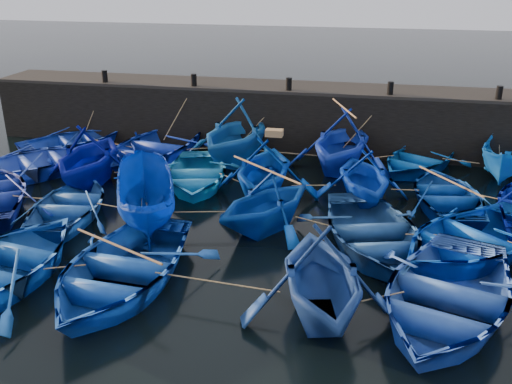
# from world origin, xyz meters

# --- Properties ---
(ground) EXTENTS (120.00, 120.00, 0.00)m
(ground) POSITION_xyz_m (0.00, 0.00, 0.00)
(ground) COLOR black
(ground) RESTS_ON ground
(quay_wall) EXTENTS (26.00, 2.50, 2.50)m
(quay_wall) POSITION_xyz_m (0.00, 10.50, 1.25)
(quay_wall) COLOR black
(quay_wall) RESTS_ON ground
(quay_top) EXTENTS (26.00, 2.50, 0.12)m
(quay_top) POSITION_xyz_m (0.00, 10.50, 2.56)
(quay_top) COLOR black
(quay_top) RESTS_ON quay_wall
(bollard_0) EXTENTS (0.24, 0.24, 0.50)m
(bollard_0) POSITION_xyz_m (-8.00, 9.60, 2.87)
(bollard_0) COLOR black
(bollard_0) RESTS_ON quay_top
(bollard_1) EXTENTS (0.24, 0.24, 0.50)m
(bollard_1) POSITION_xyz_m (-4.00, 9.60, 2.87)
(bollard_1) COLOR black
(bollard_1) RESTS_ON quay_top
(bollard_2) EXTENTS (0.24, 0.24, 0.50)m
(bollard_2) POSITION_xyz_m (0.00, 9.60, 2.87)
(bollard_2) COLOR black
(bollard_2) RESTS_ON quay_top
(bollard_3) EXTENTS (0.24, 0.24, 0.50)m
(bollard_3) POSITION_xyz_m (4.00, 9.60, 2.87)
(bollard_3) COLOR black
(bollard_3) RESTS_ON quay_top
(bollard_4) EXTENTS (0.24, 0.24, 0.50)m
(bollard_4) POSITION_xyz_m (8.00, 9.60, 2.87)
(bollard_4) COLOR black
(bollard_4) RESTS_ON quay_top
(boat_0) EXTENTS (5.28, 5.34, 0.91)m
(boat_0) POSITION_xyz_m (-8.89, 7.89, 0.45)
(boat_0) COLOR #143398
(boat_0) RESTS_ON ground
(boat_1) EXTENTS (5.06, 6.41, 1.20)m
(boat_1) POSITION_xyz_m (-5.03, 7.22, 0.60)
(boat_1) COLOR #112B98
(boat_1) RESTS_ON ground
(boat_2) EXTENTS (5.01, 5.54, 2.55)m
(boat_2) POSITION_xyz_m (-1.78, 7.85, 1.27)
(boat_2) COLOR #1355A4
(boat_2) RESTS_ON ground
(boat_3) EXTENTS (4.67, 5.19, 2.42)m
(boat_3) POSITION_xyz_m (2.35, 7.69, 1.21)
(boat_3) COLOR #1434C3
(boat_3) RESTS_ON ground
(boat_4) EXTENTS (4.90, 5.36, 0.91)m
(boat_4) POSITION_xyz_m (5.21, 8.31, 0.45)
(boat_4) COLOR #084C9E
(boat_4) RESTS_ON ground
(boat_5) EXTENTS (2.72, 4.55, 1.65)m
(boat_5) POSITION_xyz_m (8.29, 8.01, 0.83)
(boat_5) COLOR blue
(boat_5) RESTS_ON ground
(boat_6) EXTENTS (5.99, 6.12, 1.04)m
(boat_6) POSITION_xyz_m (-8.71, 4.87, 0.52)
(boat_6) COLOR blue
(boat_6) RESTS_ON ground
(boat_7) EXTENTS (4.04, 4.58, 2.27)m
(boat_7) POSITION_xyz_m (-6.24, 4.34, 1.14)
(boat_7) COLOR #000A80
(boat_7) RESTS_ON ground
(boat_8) EXTENTS (4.28, 5.21, 0.94)m
(boat_8) POSITION_xyz_m (-2.58, 5.01, 0.47)
(boat_8) COLOR blue
(boat_8) RESTS_ON ground
(boat_9) EXTENTS (3.72, 4.29, 2.21)m
(boat_9) POSITION_xyz_m (0.05, 4.37, 1.11)
(boat_9) COLOR #003192
(boat_9) RESTS_ON ground
(boat_10) EXTENTS (4.01, 4.37, 1.93)m
(boat_10) POSITION_xyz_m (3.29, 4.71, 0.96)
(boat_10) COLOR #0736C7
(boat_10) RESTS_ON ground
(boat_11) EXTENTS (3.81, 4.86, 0.92)m
(boat_11) POSITION_xyz_m (5.98, 4.80, 0.46)
(boat_11) COLOR navy
(boat_11) RESTS_ON ground
(boat_14) EXTENTS (3.67, 4.71, 0.90)m
(boat_14) POSITION_xyz_m (-5.55, 1.63, 0.45)
(boat_14) COLOR #20519A
(boat_14) RESTS_ON ground
(boat_15) EXTENTS (3.41, 4.86, 1.76)m
(boat_15) POSITION_xyz_m (-3.02, 1.50, 0.88)
(boat_15) COLOR #002A92
(boat_15) RESTS_ON ground
(boat_16) EXTENTS (4.61, 4.76, 1.92)m
(boat_16) POSITION_xyz_m (0.55, 1.92, 0.96)
(boat_16) COLOR #033692
(boat_16) RESTS_ON ground
(boat_17) EXTENTS (5.01, 6.00, 1.07)m
(boat_17) POSITION_xyz_m (3.65, 1.40, 0.54)
(boat_17) COLOR navy
(boat_17) RESTS_ON ground
(boat_18) EXTENTS (6.48, 6.59, 1.12)m
(boat_18) POSITION_xyz_m (6.27, 1.53, 0.56)
(boat_18) COLOR #0541C8
(boat_18) RESTS_ON ground
(boat_22) EXTENTS (4.22, 5.69, 1.14)m
(boat_22) POSITION_xyz_m (-2.27, -1.95, 0.57)
(boat_22) COLOR #1549B0
(boat_22) RESTS_ON ground
(boat_23) EXTENTS (4.49, 4.90, 2.18)m
(boat_23) POSITION_xyz_m (2.59, -2.19, 1.09)
(boat_23) COLOR navy
(boat_23) RESTS_ON ground
(boat_24) EXTENTS (5.55, 6.60, 1.17)m
(boat_24) POSITION_xyz_m (5.31, -1.61, 0.59)
(boat_24) COLOR blue
(boat_24) RESTS_ON ground
(wooden_crate) EXTENTS (0.56, 0.34, 0.22)m
(wooden_crate) POSITION_xyz_m (0.35, 4.37, 2.32)
(wooden_crate) COLOR #9C7244
(wooden_crate) RESTS_ON boat_9
(mooring_ropes) EXTENTS (17.23, 12.01, 2.10)m
(mooring_ropes) POSITION_xyz_m (-0.11, 4.83, 0.87)
(mooring_ropes) COLOR tan
(mooring_ropes) RESTS_ON ground
(loose_oars) EXTENTS (10.51, 11.72, 1.56)m
(loose_oars) POSITION_xyz_m (1.65, 3.11, 1.63)
(loose_oars) COLOR #99724C
(loose_oars) RESTS_ON ground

